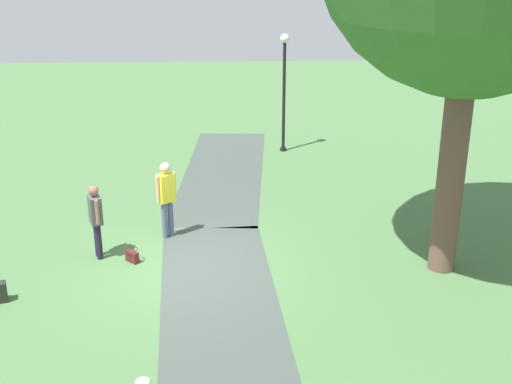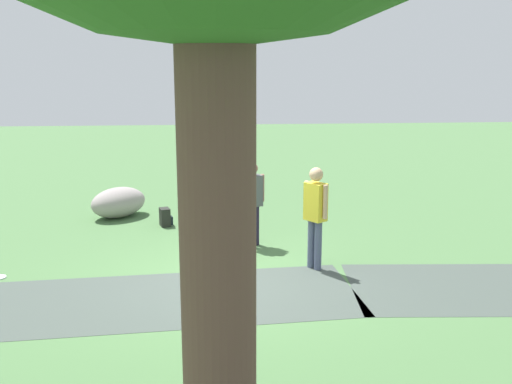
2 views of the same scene
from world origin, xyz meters
name	(u,v)px [view 1 (image 1 of 2)]	position (x,y,z in m)	size (l,w,h in m)	color
ground_plane	(190,268)	(0.00, 0.00, 0.00)	(48.00, 48.00, 0.00)	#486E40
footpath_segment_near	(224,172)	(-6.01, 0.67, 0.00)	(8.14, 2.80, 0.01)	#3F4842
footpath_segment_mid	(222,317)	(1.97, 0.68, 0.00)	(8.14, 2.83, 0.01)	#3F4842
lamp_post	(284,81)	(-8.00, 2.57, 2.28)	(0.28, 0.28, 3.71)	black
woman_with_handbag	(96,216)	(-0.59, -1.99, 0.96)	(0.49, 0.36, 1.66)	#20192F
man_near_boulder	(166,194)	(-1.58, -0.58, 1.06)	(0.41, 0.43, 1.81)	#4E5775
handbag_on_grass	(132,256)	(-0.33, -1.25, 0.14)	(0.38, 0.38, 0.31)	#591D1F
frisbee_on_grass	(143,382)	(3.81, -0.54, 0.01)	(0.23, 0.23, 0.02)	white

